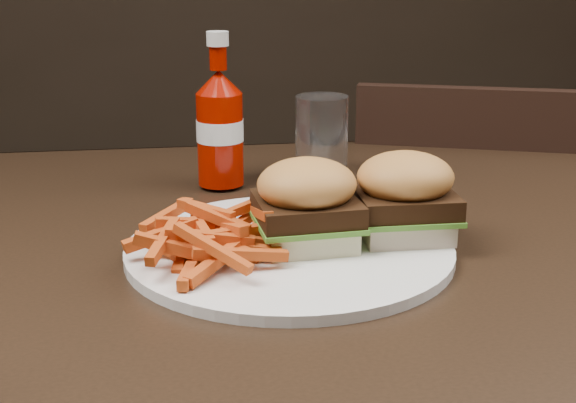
{
  "coord_description": "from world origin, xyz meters",
  "views": [
    {
      "loc": [
        -0.03,
        -0.76,
        1.03
      ],
      "look_at": [
        0.07,
        -0.04,
        0.8
      ],
      "focal_mm": 50.0,
      "sensor_mm": 36.0,
      "label": 1
    }
  ],
  "objects": [
    {
      "name": "dining_table",
      "position": [
        0.0,
        0.0,
        0.73
      ],
      "size": [
        1.2,
        0.8,
        0.04
      ],
      "primitive_type": "cube",
      "color": "black",
      "rests_on": "ground"
    },
    {
      "name": "chair_far",
      "position": [
        0.46,
        0.5,
        0.43
      ],
      "size": [
        0.48,
        0.48,
        0.04
      ],
      "primitive_type": "cube",
      "rotation": [
        0.0,
        0.0,
        2.81
      ],
      "color": "black",
      "rests_on": "ground"
    },
    {
      "name": "plate",
      "position": [
        0.07,
        -0.05,
        0.76
      ],
      "size": [
        0.31,
        0.31,
        0.01
      ],
      "primitive_type": "cylinder",
      "color": "white",
      "rests_on": "dining_table"
    },
    {
      "name": "sandwich_half_a",
      "position": [
        0.08,
        -0.05,
        0.77
      ],
      "size": [
        0.09,
        0.09,
        0.02
      ],
      "primitive_type": "cube",
      "rotation": [
        0.0,
        0.0,
        0.08
      ],
      "color": "#FBEDC6",
      "rests_on": "plate"
    },
    {
      "name": "sandwich_half_b",
      "position": [
        0.18,
        -0.04,
        0.77
      ],
      "size": [
        0.08,
        0.08,
        0.02
      ],
      "primitive_type": "cube",
      "rotation": [
        0.0,
        0.0,
        -0.01
      ],
      "color": "beige",
      "rests_on": "plate"
    },
    {
      "name": "fries_pile",
      "position": [
        -0.01,
        -0.06,
        0.78
      ],
      "size": [
        0.13,
        0.13,
        0.05
      ],
      "primitive_type": null,
      "rotation": [
        0.0,
        0.0,
        0.03
      ],
      "color": "#C7551C",
      "rests_on": "plate"
    },
    {
      "name": "ketchup_bottle",
      "position": [
        0.01,
        0.19,
        0.81
      ],
      "size": [
        0.06,
        0.06,
        0.11
      ],
      "primitive_type": "cylinder",
      "rotation": [
        0.0,
        0.0,
        -0.16
      ],
      "color": "#8E0D00",
      "rests_on": "dining_table"
    },
    {
      "name": "tumbler",
      "position": [
        0.14,
        0.21,
        0.81
      ],
      "size": [
        0.09,
        0.09,
        0.1
      ],
      "primitive_type": "cylinder",
      "rotation": [
        0.0,
        0.0,
        -0.4
      ],
      "color": "white",
      "rests_on": "dining_table"
    }
  ]
}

